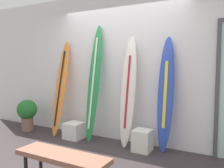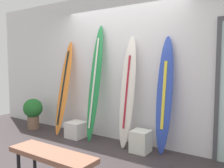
{
  "view_description": "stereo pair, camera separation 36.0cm",
  "coord_description": "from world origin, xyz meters",
  "px_view_note": "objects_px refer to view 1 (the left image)",
  "views": [
    {
      "loc": [
        2.0,
        -2.76,
        1.46
      ],
      "look_at": [
        -0.05,
        0.95,
        1.09
      ],
      "focal_mm": 38.02,
      "sensor_mm": 36.0,
      "label": 1
    },
    {
      "loc": [
        2.31,
        -2.57,
        1.46
      ],
      "look_at": [
        -0.05,
        0.95,
        1.09
      ],
      "focal_mm": 38.02,
      "sensor_mm": 36.0,
      "label": 2
    }
  ],
  "objects_px": {
    "bench": "(62,158)",
    "display_block_left": "(74,130)",
    "surfboard_emerald": "(94,83)",
    "surfboard_ivory": "(128,92)",
    "potted_plant": "(27,112)",
    "surfboard_sunset": "(61,88)",
    "surfboard_cobalt": "(166,95)",
    "display_block_center": "(142,140)"
  },
  "relations": [
    {
      "from": "bench",
      "to": "display_block_left",
      "type": "bearing_deg",
      "value": 123.96
    },
    {
      "from": "display_block_left",
      "to": "surfboard_emerald",
      "type": "bearing_deg",
      "value": 14.54
    },
    {
      "from": "surfboard_ivory",
      "to": "potted_plant",
      "type": "distance_m",
      "value": 2.4
    },
    {
      "from": "surfboard_ivory",
      "to": "display_block_left",
      "type": "xyz_separation_m",
      "value": [
        -1.1,
        -0.12,
        -0.8
      ]
    },
    {
      "from": "surfboard_sunset",
      "to": "surfboard_emerald",
      "type": "relative_size",
      "value": 0.88
    },
    {
      "from": "bench",
      "to": "potted_plant",
      "type": "bearing_deg",
      "value": 146.46
    },
    {
      "from": "surfboard_cobalt",
      "to": "bench",
      "type": "distance_m",
      "value": 1.99
    },
    {
      "from": "surfboard_emerald",
      "to": "display_block_left",
      "type": "bearing_deg",
      "value": -165.46
    },
    {
      "from": "display_block_left",
      "to": "surfboard_sunset",
      "type": "bearing_deg",
      "value": 168.81
    },
    {
      "from": "surfboard_sunset",
      "to": "potted_plant",
      "type": "height_order",
      "value": "surfboard_sunset"
    },
    {
      "from": "display_block_center",
      "to": "potted_plant",
      "type": "relative_size",
      "value": 0.53
    },
    {
      "from": "surfboard_emerald",
      "to": "potted_plant",
      "type": "bearing_deg",
      "value": -174.14
    },
    {
      "from": "display_block_left",
      "to": "potted_plant",
      "type": "distance_m",
      "value": 1.26
    },
    {
      "from": "surfboard_emerald",
      "to": "surfboard_cobalt",
      "type": "bearing_deg",
      "value": 3.59
    },
    {
      "from": "surfboard_cobalt",
      "to": "potted_plant",
      "type": "distance_m",
      "value": 3.04
    },
    {
      "from": "surfboard_ivory",
      "to": "potted_plant",
      "type": "xyz_separation_m",
      "value": [
        -2.33,
        -0.19,
        -0.55
      ]
    },
    {
      "from": "bench",
      "to": "surfboard_ivory",
      "type": "bearing_deg",
      "value": 89.2
    },
    {
      "from": "surfboard_sunset",
      "to": "surfboard_ivory",
      "type": "bearing_deg",
      "value": 1.74
    },
    {
      "from": "surfboard_sunset",
      "to": "potted_plant",
      "type": "relative_size",
      "value": 2.84
    },
    {
      "from": "surfboard_emerald",
      "to": "potted_plant",
      "type": "height_order",
      "value": "surfboard_emerald"
    },
    {
      "from": "surfboard_sunset",
      "to": "surfboard_cobalt",
      "type": "distance_m",
      "value": 2.14
    },
    {
      "from": "surfboard_ivory",
      "to": "bench",
      "type": "bearing_deg",
      "value": -90.8
    },
    {
      "from": "display_block_center",
      "to": "bench",
      "type": "bearing_deg",
      "value": -102.31
    },
    {
      "from": "surfboard_cobalt",
      "to": "display_block_center",
      "type": "distance_m",
      "value": 0.86
    },
    {
      "from": "display_block_center",
      "to": "potted_plant",
      "type": "xyz_separation_m",
      "value": [
        -2.65,
        -0.07,
        0.22
      ]
    },
    {
      "from": "surfboard_cobalt",
      "to": "display_block_center",
      "type": "height_order",
      "value": "surfboard_cobalt"
    },
    {
      "from": "surfboard_sunset",
      "to": "surfboard_emerald",
      "type": "distance_m",
      "value": 0.81
    },
    {
      "from": "surfboard_sunset",
      "to": "potted_plant",
      "type": "xyz_separation_m",
      "value": [
        -0.83,
        -0.14,
        -0.56
      ]
    },
    {
      "from": "potted_plant",
      "to": "bench",
      "type": "xyz_separation_m",
      "value": [
        2.3,
        -1.53,
        -0.03
      ]
    },
    {
      "from": "surfboard_sunset",
      "to": "surfboard_emerald",
      "type": "height_order",
      "value": "surfboard_emerald"
    },
    {
      "from": "display_block_center",
      "to": "bench",
      "type": "xyz_separation_m",
      "value": [
        -0.35,
        -1.6,
        0.2
      ]
    },
    {
      "from": "surfboard_emerald",
      "to": "display_block_left",
      "type": "xyz_separation_m",
      "value": [
        -0.4,
        -0.1,
        -0.94
      ]
    },
    {
      "from": "surfboard_ivory",
      "to": "display_block_center",
      "type": "height_order",
      "value": "surfboard_ivory"
    },
    {
      "from": "surfboard_emerald",
      "to": "surfboard_ivory",
      "type": "bearing_deg",
      "value": 1.72
    },
    {
      "from": "display_block_left",
      "to": "display_block_center",
      "type": "bearing_deg",
      "value": 0.19
    },
    {
      "from": "display_block_left",
      "to": "display_block_center",
      "type": "relative_size",
      "value": 0.94
    },
    {
      "from": "surfboard_emerald",
      "to": "surfboard_sunset",
      "type": "bearing_deg",
      "value": -178.23
    },
    {
      "from": "surfboard_sunset",
      "to": "surfboard_cobalt",
      "type": "relative_size",
      "value": 1.01
    },
    {
      "from": "surfboard_ivory",
      "to": "surfboard_cobalt",
      "type": "relative_size",
      "value": 1.02
    },
    {
      "from": "surfboard_emerald",
      "to": "display_block_center",
      "type": "xyz_separation_m",
      "value": [
        1.02,
        -0.1,
        -0.92
      ]
    },
    {
      "from": "surfboard_ivory",
      "to": "display_block_center",
      "type": "bearing_deg",
      "value": -20.18
    },
    {
      "from": "surfboard_sunset",
      "to": "display_block_left",
      "type": "bearing_deg",
      "value": -11.19
    }
  ]
}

